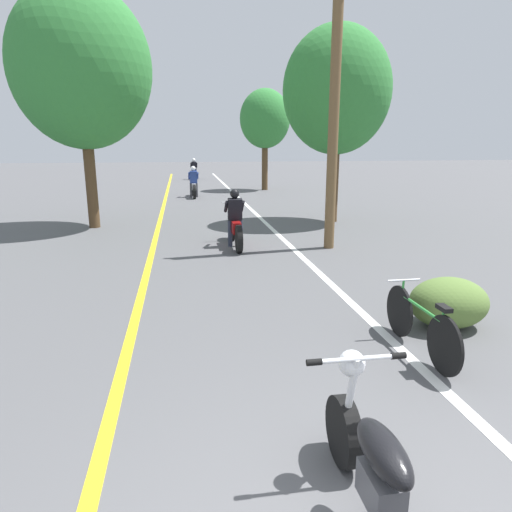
{
  "coord_description": "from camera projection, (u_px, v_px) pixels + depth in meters",
  "views": [
    {
      "loc": [
        -0.96,
        -1.76,
        2.5
      ],
      "look_at": [
        0.07,
        4.56,
        0.9
      ],
      "focal_mm": 32.0,
      "sensor_mm": 36.0,
      "label": 1
    }
  ],
  "objects": [
    {
      "name": "lane_stripe_center",
      "position": [
        159.0,
        225.0,
        14.2
      ],
      "size": [
        0.14,
        48.0,
        0.01
      ],
      "primitive_type": "cube",
      "color": "yellow",
      "rests_on": "ground"
    },
    {
      "name": "lane_stripe_edge",
      "position": [
        265.0,
        222.0,
        14.73
      ],
      "size": [
        0.14,
        48.0,
        0.01
      ],
      "primitive_type": "cube",
      "color": "white",
      "rests_on": "ground"
    },
    {
      "name": "utility_pole",
      "position": [
        335.0,
        93.0,
        10.27
      ],
      "size": [
        1.1,
        0.24,
        6.99
      ],
      "color": "brown",
      "rests_on": "ground"
    },
    {
      "name": "roadside_tree_right_near",
      "position": [
        337.0,
        91.0,
        13.88
      ],
      "size": [
        3.33,
        3.0,
        5.96
      ],
      "color": "#513A23",
      "rests_on": "ground"
    },
    {
      "name": "roadside_tree_right_far",
      "position": [
        265.0,
        119.0,
        23.86
      ],
      "size": [
        2.65,
        2.38,
        5.23
      ],
      "color": "#513A23",
      "rests_on": "ground"
    },
    {
      "name": "roadside_tree_left",
      "position": [
        81.0,
        68.0,
        12.72
      ],
      "size": [
        3.89,
        3.5,
        6.77
      ],
      "color": "#513A23",
      "rests_on": "ground"
    },
    {
      "name": "roadside_bush",
      "position": [
        448.0,
        303.0,
        6.29
      ],
      "size": [
        1.1,
        0.88,
        0.7
      ],
      "color": "#5B7A38",
      "rests_on": "ground"
    },
    {
      "name": "motorcycle_foreground",
      "position": [
        378.0,
        472.0,
        2.96
      ],
      "size": [
        0.74,
        1.93,
        1.02
      ],
      "color": "black",
      "rests_on": "ground"
    },
    {
      "name": "motorcycle_rider_lead",
      "position": [
        235.0,
        225.0,
        11.21
      ],
      "size": [
        0.5,
        2.13,
        1.4
      ],
      "color": "black",
      "rests_on": "ground"
    },
    {
      "name": "motorcycle_rider_mid",
      "position": [
        194.0,
        186.0,
        21.31
      ],
      "size": [
        0.5,
        2.0,
        1.44
      ],
      "color": "black",
      "rests_on": "ground"
    },
    {
      "name": "motorcycle_rider_far",
      "position": [
        194.0,
        172.0,
        31.49
      ],
      "size": [
        0.5,
        2.03,
        1.45
      ],
      "color": "black",
      "rests_on": "ground"
    },
    {
      "name": "bicycle_parked",
      "position": [
        420.0,
        325.0,
        5.49
      ],
      "size": [
        0.44,
        1.75,
        0.79
      ],
      "color": "black",
      "rests_on": "ground"
    }
  ]
}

